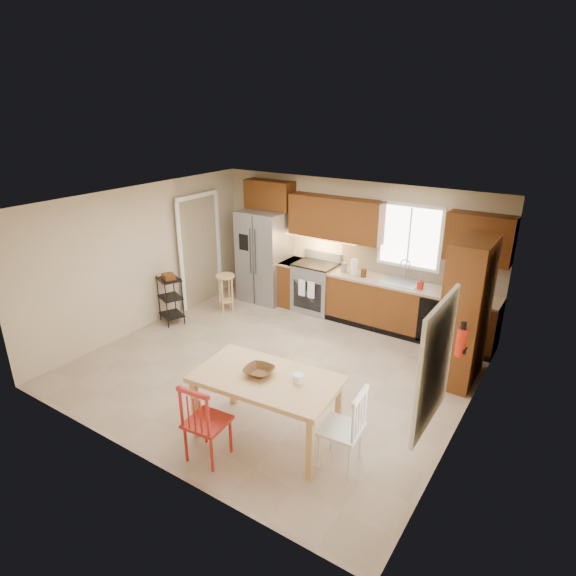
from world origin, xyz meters
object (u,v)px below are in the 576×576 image
Objects in this scene: bar_stool at (226,293)px; fire_extinguisher at (461,342)px; dining_table at (267,408)px; soap_bottle at (421,283)px; range_stove at (316,288)px; pantry at (466,312)px; chair_red at (207,420)px; chair_white at (341,427)px; table_bowl at (259,375)px; utility_cart at (171,300)px; table_jar at (298,380)px; refrigerator at (265,256)px.

fire_extinguisher is at bearing -35.62° from bar_stool.
soap_bottle is at bearing 75.18° from dining_table.
pantry is at bearing -18.29° from range_stove.
dining_table is 2.29× the size of bar_stool.
chair_red is at bearing -133.67° from fire_extinguisher.
chair_white reaches higher than table_bowl.
fire_extinguisher reaches higher than range_stove.
chair_white is at bearing 2.20° from utility_cart.
refrigerator is at bearing 130.56° from table_jar.
table_jar is at bearing -115.48° from pantry.
chair_white is (-0.81, -1.51, -0.61)m from fire_extinguisher.
chair_white is 1.11m from table_bowl.
bar_stool is at bearing -145.64° from range_stove.
range_stove reaches higher than bar_stool.
fire_extinguisher is 3.12m from chair_red.
utility_cart is at bearing 152.52° from table_bowl.
table_bowl is (-1.66, -2.61, -0.22)m from pantry.
table_jar reaches higher than dining_table.
table_jar is 0.21× the size of bar_stool.
dining_table is 4.94× the size of table_bowl.
soap_bottle is 0.26× the size of bar_stool.
chair_white reaches higher than utility_cart.
fire_extinguisher is at bearing 21.66° from utility_cart.
refrigerator is 1.09× the size of dining_table.
utility_cart is (-3.23, 1.68, -0.38)m from table_bowl.
refrigerator reaches higher than chair_red.
refrigerator is 5.38× the size of table_bowl.
chair_red is (1.07, -4.24, 0.03)m from range_stove.
pantry reaches higher than table_jar.
chair_white is at bearing 2.71° from table_bowl.
refrigerator reaches higher than bar_stool.
dining_table is 0.59m from table_jar.
soap_bottle is 0.53× the size of fire_extinguisher.
table_jar is at bearing -133.77° from fire_extinguisher.
soap_bottle reaches higher than chair_white.
dining_table is 1.70× the size of chair_red.
chair_white is at bearing -5.33° from table_jar.
range_stove is 6.02× the size of table_jar.
chair_white is 4.59m from utility_cart.
pantry is at bearing -22.77° from bar_stool.
table_jar is (-1.19, -2.51, -0.19)m from pantry.
bar_stool is (-4.60, 1.06, -0.73)m from fire_extinguisher.
chair_red is 2.90× the size of table_bowl.
table_bowl is 3.82m from bar_stool.
soap_bottle is at bearing 85.90° from table_jar.
dining_table is at bearing 56.74° from chair_red.
bar_stool is (-4.40, 0.01, -0.68)m from pantry.
soap_bottle is 4.30m from chair_red.
soap_bottle is at bearing 120.53° from fire_extinguisher.
refrigerator is 2.49× the size of bar_stool.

